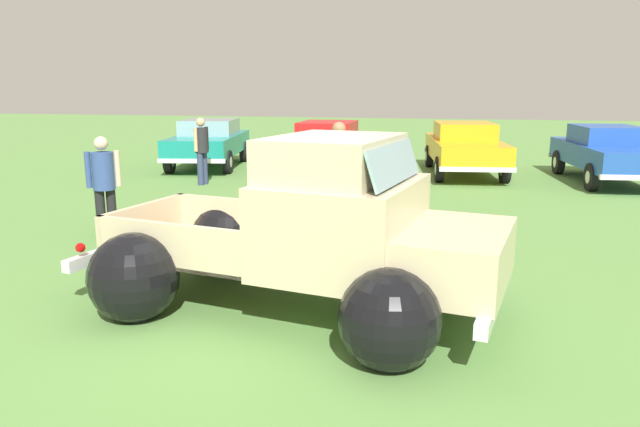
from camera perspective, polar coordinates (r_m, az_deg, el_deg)
The scene contains 11 objects.
ground_plane at distance 6.68m, azimuth -3.18°, elevation -8.96°, with size 80.00×80.00×0.00m, color #609347.
vintage_pickup_truck at distance 6.29m, azimuth -0.09°, elevation -3.04°, with size 4.88×3.39×1.96m.
show_car_0 at distance 18.26m, azimuth -10.73°, elevation 6.91°, with size 2.58×4.54×1.43m.
show_car_1 at distance 16.89m, azimuth 0.67°, elevation 6.71°, with size 1.94×4.57×1.43m.
show_car_2 at distance 16.96m, azimuth 13.85°, elevation 6.38°, with size 2.42×4.84×1.43m.
show_car_3 at distance 16.75m, azimuth 26.13°, elevation 5.41°, with size 2.25×4.59×1.43m.
spectator_0 at distance 14.93m, azimuth -11.44°, elevation 6.37°, with size 0.41×0.54×1.66m.
spectator_1 at distance 10.34m, azimuth 1.83°, elevation 4.63°, with size 0.54×0.37×1.82m.
spectator_2 at distance 9.97m, azimuth -20.26°, elevation 2.96°, with size 0.48×0.48×1.65m.
lane_cone_0 at distance 8.79m, azimuth -2.04°, elevation -1.62°, with size 0.36×0.36×0.63m.
lane_cone_1 at distance 8.67m, azimuth -18.50°, elevation -2.45°, with size 0.36×0.36×0.63m.
Camera 1 is at (1.75, -5.98, 2.42)m, focal length 32.93 mm.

